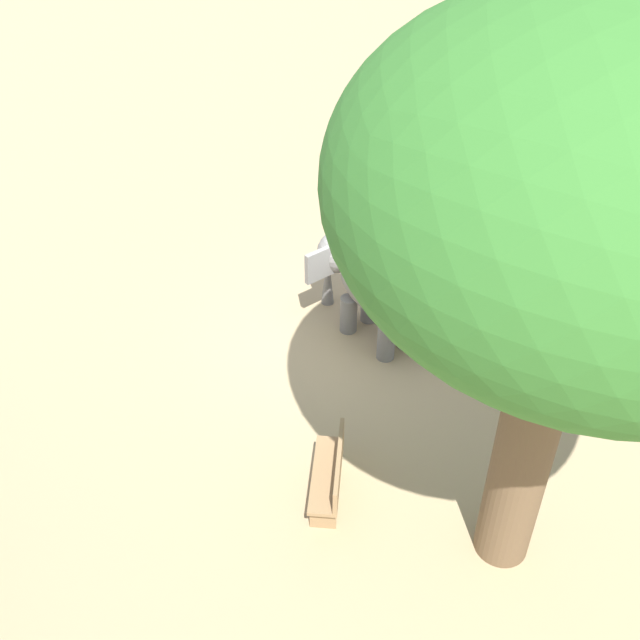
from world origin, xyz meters
TOP-DOWN VIEW (x-y plane):
  - ground_plane at (0.00, 0.00)m, footprint 60.00×60.00m
  - elephant at (-0.16, -0.27)m, footprint 2.46×1.66m
  - person_handler at (-2.52, -1.84)m, footprint 0.34×0.43m
  - shade_tree_main at (-4.80, 1.27)m, footprint 5.16×4.73m
  - wooden_bench at (-2.78, 2.59)m, footprint 1.31×1.23m
  - picnic_table_near at (-2.50, -4.34)m, footprint 2.10×2.10m
  - picnic_table_far at (2.99, -4.75)m, footprint 2.10×2.10m

SIDE VIEW (x-z plane):
  - ground_plane at x=0.00m, z-range 0.00..0.00m
  - wooden_bench at x=-2.78m, z-range 0.03..0.91m
  - picnic_table_near at x=-2.50m, z-range 0.20..0.98m
  - picnic_table_far at x=2.99m, z-range 0.20..0.98m
  - person_handler at x=-2.52m, z-range 0.14..1.76m
  - elephant at x=-0.16m, z-range 0.24..1.95m
  - shade_tree_main at x=-4.80m, z-range 1.64..8.71m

